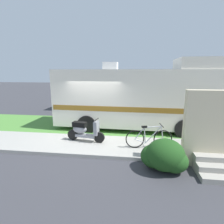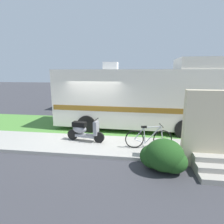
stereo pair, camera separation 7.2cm
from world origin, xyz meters
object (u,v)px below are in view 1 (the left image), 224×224
at_px(scooter, 84,130).
at_px(bicycle, 149,138).
at_px(pickup_truck_far, 174,94).
at_px(pickup_truck_near, 88,97).
at_px(motorhome_rv, 135,97).
at_px(bottle_green, 208,154).

height_order(scooter, bicycle, scooter).
height_order(scooter, pickup_truck_far, pickup_truck_far).
relative_size(bicycle, pickup_truck_near, 0.30).
bearing_deg(bicycle, scooter, 171.76).
xyz_separation_m(bicycle, pickup_truck_near, (-4.23, 7.32, 0.46)).
bearing_deg(pickup_truck_far, scooter, -118.64).
bearing_deg(motorhome_rv, pickup_truck_far, 65.88).
distance_m(scooter, bicycle, 2.61).
xyz_separation_m(motorhome_rv, pickup_truck_far, (3.41, 7.61, -0.73)).
height_order(bicycle, bottle_green, bicycle).
xyz_separation_m(pickup_truck_far, bottle_green, (-0.91, -10.79, -0.73)).
relative_size(scooter, pickup_truck_far, 0.29).
xyz_separation_m(motorhome_rv, scooter, (-2.02, -2.33, -1.10)).
bearing_deg(bottle_green, scooter, 169.46).
relative_size(scooter, pickup_truck_near, 0.28).
distance_m(pickup_truck_far, bottle_green, 10.85).
relative_size(pickup_truck_near, pickup_truck_far, 1.01).
distance_m(motorhome_rv, pickup_truck_far, 8.37).
distance_m(bicycle, pickup_truck_near, 8.47).
relative_size(motorhome_rv, bottle_green, 33.06).
height_order(pickup_truck_near, bottle_green, pickup_truck_near).
bearing_deg(pickup_truck_near, pickup_truck_far, 22.97).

